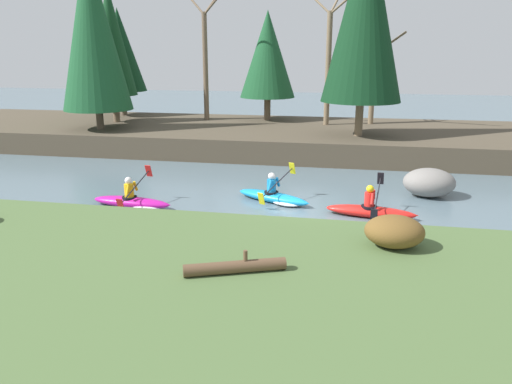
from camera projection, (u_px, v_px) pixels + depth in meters
The scene contains 17 objects.
ground_plane at pixel (307, 215), 15.43m from camera, with size 90.00×90.00×0.00m, color slate.
riverbank_near at pixel (276, 304), 9.20m from camera, with size 44.00×7.43×0.86m.
riverbank_far at pixel (327, 138), 25.57m from camera, with size 44.00×8.81×1.05m.
conifer_tree_far_left at pixel (120, 50), 29.35m from camera, with size 2.91×2.91×6.20m.
conifer_tree_left at pixel (111, 40), 26.43m from camera, with size 2.45×2.45×7.29m.
conifer_tree_mid_left at pixel (92, 29), 23.85m from camera, with size 3.38×3.38×8.67m.
conifer_tree_centre at pixel (268, 55), 27.42m from camera, with size 3.07×3.07×5.93m.
conifer_tree_mid_right at pixel (365, 12), 21.73m from camera, with size 3.62×3.62×9.34m.
bare_tree_upstream at pixel (206, 53), 27.55m from camera, with size 4.25×4.20×7.77m.
bare_tree_mid_upstream at pixel (329, 55), 25.70m from camera, with size 4.19×4.14×7.66m.
bare_tree_mid_downstream at pixel (374, 79), 26.31m from camera, with size 2.81×2.78×5.03m.
shrub_clump_second at pixel (394, 231), 10.65m from camera, with size 1.27×1.06×0.69m.
kayaker_lead at pixel (374, 211), 15.19m from camera, with size 2.80×2.07×1.20m.
kayaker_middle at pixel (276, 197), 16.66m from camera, with size 2.71×1.97×1.20m.
kayaker_trailing at pixel (134, 201), 16.15m from camera, with size 2.79×2.07×1.20m.
boulder_midstream at pixel (429, 183), 17.27m from camera, with size 1.76×1.38×1.00m.
driftwood_log at pixel (235, 267), 9.45m from camera, with size 1.91×0.94×0.44m.
Camera 1 is at (1.18, -14.66, 4.97)m, focal length 35.00 mm.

